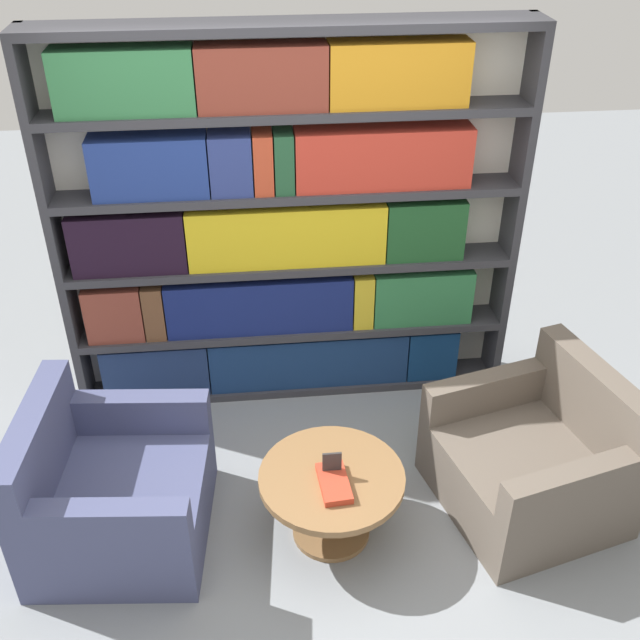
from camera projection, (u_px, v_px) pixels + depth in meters
ground_plane at (313, 543)px, 4.00m from camera, size 14.00×14.00×0.00m
bookshelf at (283, 233)px, 4.54m from camera, size 2.80×0.30×2.38m
armchair_left at (113, 495)px, 3.92m from camera, size 0.95×0.99×0.82m
armchair_right at (534, 462)px, 4.12m from camera, size 1.08×1.11×0.82m
coffee_table at (332, 492)px, 3.90m from camera, size 0.76×0.76×0.43m
table_sign at (332, 466)px, 3.80m from camera, size 0.10×0.06×0.15m
stray_book at (334, 483)px, 3.76m from camera, size 0.16×0.29×0.04m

